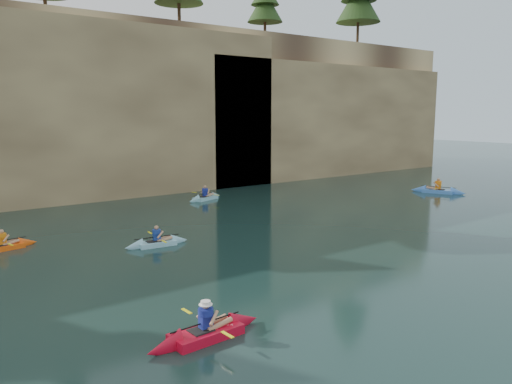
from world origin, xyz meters
TOP-DOWN VIEW (x-y plane):
  - ground at (0.00, 0.00)m, footprint 160.00×160.00m
  - cliff at (0.00, 30.00)m, footprint 70.00×16.00m
  - cliff_slab_center at (2.00, 22.60)m, footprint 24.00×2.40m
  - cliff_slab_east at (22.00, 22.60)m, footprint 26.00×2.40m
  - sea_cave_center at (-4.00, 21.95)m, footprint 3.50×1.00m
  - sea_cave_east at (10.00, 21.95)m, footprint 5.00×1.00m
  - main_kayaker at (-3.83, 1.22)m, footprint 3.24×2.19m
  - kayaker_orange at (-6.33, 12.97)m, footprint 2.81×2.07m
  - kayaker_ltblue_near at (-1.07, 9.85)m, footprint 2.76×2.14m
  - kayaker_ltblue_mid at (6.18, 18.18)m, footprint 3.03×2.15m
  - kayaker_blue_east at (20.43, 11.03)m, footprint 2.32×3.59m

SIDE VIEW (x-z plane):
  - ground at x=0.00m, z-range 0.00..0.00m
  - kayaker_orange at x=-6.33m, z-range -0.39..0.65m
  - kayaker_ltblue_near at x=-1.07m, z-range -0.40..0.67m
  - kayaker_ltblue_mid at x=6.18m, z-range -0.43..0.70m
  - kayaker_blue_east at x=20.43m, z-range -0.48..0.79m
  - main_kayaker at x=-3.83m, z-range -0.44..0.75m
  - sea_cave_center at x=-4.00m, z-range 0.00..3.20m
  - sea_cave_east at x=10.00m, z-range 0.00..4.50m
  - cliff_slab_east at x=22.00m, z-range 0.00..9.84m
  - cliff_slab_center at x=2.00m, z-range 0.00..11.40m
  - cliff at x=0.00m, z-range 0.00..12.00m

